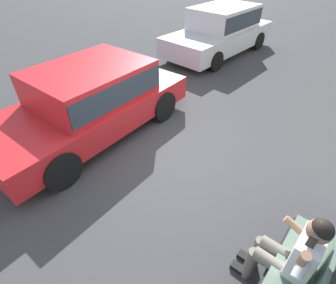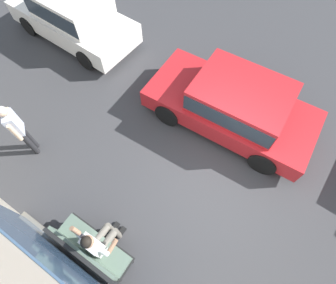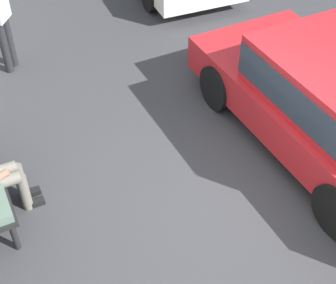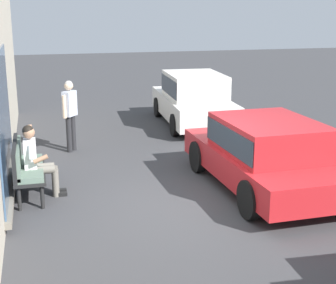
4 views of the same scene
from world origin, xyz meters
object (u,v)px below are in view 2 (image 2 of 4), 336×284
Objects in this scene: person_on_phone at (98,241)px; parked_car_far at (72,14)px; bench at (89,250)px; pedestrian_standing at (17,127)px; parked_car_mid at (235,103)px.

parked_car_far is (4.92, -4.56, 0.10)m from person_on_phone.
bench is 3.09m from pedestrian_standing.
person_on_phone is at bearing 137.19° from parked_car_far.
parked_car_far is 2.45× the size of pedestrian_standing.
bench is 0.37× the size of parked_car_mid.
bench is 4.55m from parked_car_mid.
person_on_phone is at bearing 80.56° from parked_car_mid.
pedestrian_standing is (2.96, -0.83, 0.29)m from person_on_phone.
parked_car_far is at bearing -44.68° from bench.
pedestrian_standing is (2.87, -1.06, 0.42)m from bench.
bench is 1.15× the size of person_on_phone.
pedestrian_standing reaches higher than parked_car_far.
bench is 6.81m from parked_car_far.
bench is 0.27m from person_on_phone.
parked_car_far is 4.21m from pedestrian_standing.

